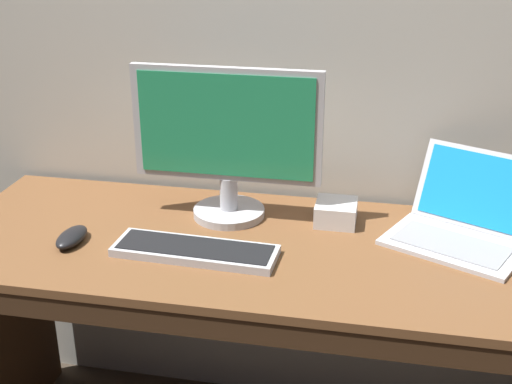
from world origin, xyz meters
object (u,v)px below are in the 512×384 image
object	(u,v)px
external_monitor	(227,144)
computer_mouse	(72,237)
wired_keyboard	(195,251)
laptop_silver	(463,222)
external_drive_box	(336,212)

from	to	relation	value
external_monitor	computer_mouse	xyz separation A→B (m)	(-0.35, -0.23, -0.19)
wired_keyboard	computer_mouse	world-z (taller)	computer_mouse
laptop_silver	external_monitor	bearing A→B (deg)	179.05
wired_keyboard	computer_mouse	xyz separation A→B (m)	(-0.32, -0.00, 0.01)
external_monitor	computer_mouse	world-z (taller)	external_monitor
external_monitor	external_drive_box	bearing A→B (deg)	4.82
laptop_silver	computer_mouse	bearing A→B (deg)	-167.43
external_monitor	external_drive_box	world-z (taller)	external_monitor
wired_keyboard	external_drive_box	xyz separation A→B (m)	(0.32, 0.25, 0.02)
external_drive_box	external_monitor	bearing A→B (deg)	-175.18
laptop_silver	external_monitor	xyz separation A→B (m)	(-0.61, 0.01, 0.16)
external_monitor	wired_keyboard	bearing A→B (deg)	-97.38
external_monitor	external_drive_box	size ratio (longest dim) A/B	4.41
external_monitor	computer_mouse	size ratio (longest dim) A/B	4.07
laptop_silver	computer_mouse	world-z (taller)	laptop_silver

